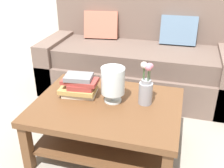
{
  "coord_description": "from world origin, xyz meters",
  "views": [
    {
      "loc": [
        0.52,
        -2.16,
        1.53
      ],
      "look_at": [
        -0.01,
        -0.26,
        0.55
      ],
      "focal_mm": 43.27,
      "sensor_mm": 36.0,
      "label": 1
    }
  ],
  "objects_px": {
    "glass_hurricane_vase": "(113,82)",
    "flower_pitcher": "(146,88)",
    "couch": "(137,60)",
    "coffee_table": "(107,117)",
    "book_stack_main": "(80,86)"
  },
  "relations": [
    {
      "from": "book_stack_main",
      "to": "flower_pitcher",
      "type": "xyz_separation_m",
      "value": [
        0.54,
        0.01,
        0.05
      ]
    },
    {
      "from": "couch",
      "to": "book_stack_main",
      "type": "bearing_deg",
      "value": -103.84
    },
    {
      "from": "couch",
      "to": "book_stack_main",
      "type": "xyz_separation_m",
      "value": [
        -0.27,
        -1.11,
        0.17
      ]
    },
    {
      "from": "couch",
      "to": "coffee_table",
      "type": "xyz_separation_m",
      "value": [
        -0.02,
        -1.19,
        -0.04
      ]
    },
    {
      "from": "couch",
      "to": "flower_pitcher",
      "type": "bearing_deg",
      "value": -76.34
    },
    {
      "from": "flower_pitcher",
      "to": "couch",
      "type": "bearing_deg",
      "value": 103.66
    },
    {
      "from": "book_stack_main",
      "to": "couch",
      "type": "bearing_deg",
      "value": 76.16
    },
    {
      "from": "couch",
      "to": "glass_hurricane_vase",
      "type": "bearing_deg",
      "value": -89.24
    },
    {
      "from": "flower_pitcher",
      "to": "coffee_table",
      "type": "bearing_deg",
      "value": -162.61
    },
    {
      "from": "couch",
      "to": "flower_pitcher",
      "type": "xyz_separation_m",
      "value": [
        0.27,
        -1.1,
        0.22
      ]
    },
    {
      "from": "glass_hurricane_vase",
      "to": "flower_pitcher",
      "type": "xyz_separation_m",
      "value": [
        0.25,
        0.04,
        -0.04
      ]
    },
    {
      "from": "glass_hurricane_vase",
      "to": "flower_pitcher",
      "type": "distance_m",
      "value": 0.26
    },
    {
      "from": "couch",
      "to": "flower_pitcher",
      "type": "relative_size",
      "value": 6.28
    },
    {
      "from": "couch",
      "to": "coffee_table",
      "type": "bearing_deg",
      "value": -90.82
    },
    {
      "from": "coffee_table",
      "to": "glass_hurricane_vase",
      "type": "height_order",
      "value": "glass_hurricane_vase"
    }
  ]
}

